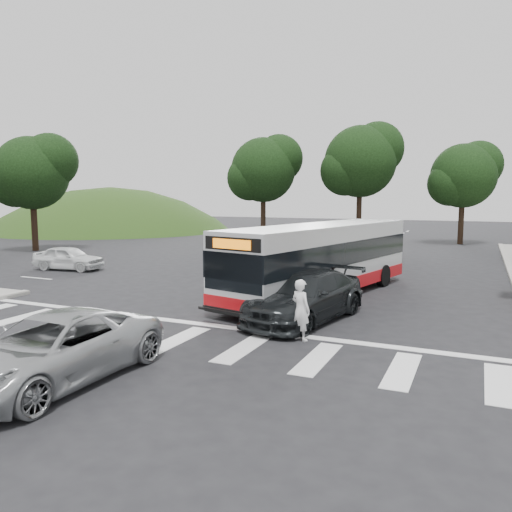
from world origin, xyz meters
The scene contains 12 objects.
ground centered at (0.00, 0.00, 0.00)m, with size 140.00×140.00×0.00m, color black.
hillside_nw centered at (-32.00, 30.00, 0.00)m, with size 44.00×44.00×10.00m, color #1C3812.
crosswalk_ladder centered at (0.00, -5.00, 0.01)m, with size 18.00×2.60×0.01m, color silver.
tree_north_a centered at (-1.92, 26.07, 6.92)m, with size 6.60×6.15×10.17m.
tree_north_b centered at (6.07, 28.06, 5.66)m, with size 5.72×5.33×8.43m.
tree_north_c centered at (-9.92, 24.06, 6.29)m, with size 6.16×5.74×9.30m.
tree_west_a centered at (-21.93, 10.06, 5.66)m, with size 5.72×5.33×8.43m.
transit_bus centered at (1.83, 2.46, 1.42)m, with size 2.38×10.96×2.83m, color silver, non-canonical shape.
pedestrian centered at (3.10, -3.65, 0.85)m, with size 0.62×0.40×1.69m, color white.
dark_sedan centered at (2.50, -1.49, 0.77)m, with size 2.15×5.30×1.54m, color black.
silver_suv_south centered at (-0.66, -8.77, 0.72)m, with size 2.39×5.17×1.44m, color #A7AAAC.
west_car_white centered at (-12.57, 3.70, 0.64)m, with size 1.52×3.79×1.29m, color silver.
Camera 1 is at (7.46, -16.31, 3.92)m, focal length 35.00 mm.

